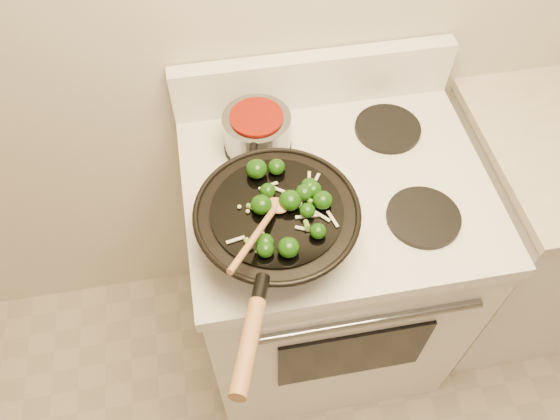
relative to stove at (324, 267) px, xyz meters
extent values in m
cube|color=white|center=(0.00, 0.00, -0.03)|extent=(0.76, 0.64, 0.88)
cube|color=white|center=(0.00, 0.00, 0.43)|extent=(0.78, 0.66, 0.04)
cube|color=white|center=(0.00, 0.30, 0.53)|extent=(0.78, 0.05, 0.16)
cylinder|color=gray|center=(0.00, -0.33, 0.31)|extent=(0.60, 0.02, 0.02)
cube|color=black|center=(0.00, -0.33, 0.08)|extent=(0.42, 0.01, 0.28)
cylinder|color=black|center=(-0.18, -0.15, 0.46)|extent=(0.18, 0.18, 0.01)
cylinder|color=black|center=(0.18, -0.15, 0.46)|extent=(0.18, 0.18, 0.01)
cylinder|color=black|center=(-0.18, 0.15, 0.46)|extent=(0.18, 0.18, 0.01)
cylinder|color=black|center=(0.18, 0.15, 0.46)|extent=(0.18, 0.18, 0.01)
torus|color=black|center=(-0.18, -0.15, 0.57)|extent=(0.37, 0.37, 0.01)
cylinder|color=black|center=(-0.18, -0.15, 0.57)|extent=(0.29, 0.29, 0.01)
cylinder|color=black|center=(-0.25, -0.35, 0.60)|extent=(0.05, 0.07, 0.04)
cylinder|color=#A67141|center=(-0.29, -0.47, 0.62)|extent=(0.09, 0.19, 0.06)
ellipsoid|color=#123909|center=(-0.15, -0.15, 0.59)|extent=(0.05, 0.05, 0.04)
cylinder|color=#48792B|center=(-0.14, -0.15, 0.58)|extent=(0.02, 0.02, 0.02)
ellipsoid|color=#123909|center=(-0.22, -0.26, 0.59)|extent=(0.04, 0.04, 0.03)
ellipsoid|color=#123909|center=(-0.21, -0.15, 0.59)|extent=(0.05, 0.05, 0.04)
ellipsoid|color=#123909|center=(-0.16, -0.05, 0.59)|extent=(0.04, 0.04, 0.03)
cylinder|color=#48792B|center=(-0.15, -0.05, 0.58)|extent=(0.02, 0.02, 0.02)
ellipsoid|color=#123909|center=(-0.08, -0.16, 0.59)|extent=(0.04, 0.04, 0.04)
ellipsoid|color=#123909|center=(-0.18, -0.26, 0.59)|extent=(0.05, 0.05, 0.04)
ellipsoid|color=#123909|center=(-0.11, -0.13, 0.59)|extent=(0.04, 0.04, 0.03)
cylinder|color=#48792B|center=(-0.10, -0.13, 0.58)|extent=(0.02, 0.02, 0.02)
ellipsoid|color=#123909|center=(-0.21, -0.05, 0.59)|extent=(0.05, 0.05, 0.04)
ellipsoid|color=#123909|center=(-0.09, -0.12, 0.59)|extent=(0.04, 0.04, 0.03)
ellipsoid|color=#123909|center=(-0.12, -0.18, 0.59)|extent=(0.03, 0.03, 0.03)
cylinder|color=#48792B|center=(-0.11, -0.18, 0.58)|extent=(0.02, 0.02, 0.01)
ellipsoid|color=#123909|center=(-0.10, -0.11, 0.59)|extent=(0.04, 0.04, 0.03)
ellipsoid|color=#123909|center=(-0.19, -0.11, 0.59)|extent=(0.04, 0.04, 0.03)
ellipsoid|color=#123909|center=(-0.11, -0.23, 0.59)|extent=(0.04, 0.04, 0.03)
cylinder|color=#48792B|center=(-0.10, -0.23, 0.58)|extent=(0.02, 0.02, 0.01)
ellipsoid|color=#123909|center=(-0.22, -0.24, 0.59)|extent=(0.04, 0.04, 0.03)
cube|color=beige|center=(-0.17, -0.10, 0.58)|extent=(0.04, 0.04, 0.00)
cube|color=beige|center=(-0.22, -0.22, 0.58)|extent=(0.02, 0.04, 0.00)
cube|color=beige|center=(-0.23, -0.24, 0.58)|extent=(0.03, 0.03, 0.00)
cube|color=beige|center=(-0.07, -0.20, 0.58)|extent=(0.02, 0.04, 0.00)
cube|color=beige|center=(-0.09, -0.19, 0.58)|extent=(0.04, 0.04, 0.00)
cube|color=beige|center=(-0.19, -0.09, 0.58)|extent=(0.05, 0.02, 0.00)
cube|color=beige|center=(-0.13, -0.22, 0.58)|extent=(0.05, 0.03, 0.00)
cube|color=beige|center=(-0.10, -0.12, 0.58)|extent=(0.04, 0.02, 0.00)
cube|color=beige|center=(-0.28, -0.22, 0.58)|extent=(0.04, 0.01, 0.00)
cube|color=beige|center=(-0.09, -0.08, 0.58)|extent=(0.01, 0.04, 0.00)
cube|color=beige|center=(-0.12, -0.18, 0.58)|extent=(0.05, 0.01, 0.00)
cube|color=beige|center=(-0.08, -0.09, 0.58)|extent=(0.03, 0.04, 0.00)
cube|color=beige|center=(-0.12, -0.14, 0.58)|extent=(0.03, 0.04, 0.00)
cylinder|color=#5D912F|center=(-0.12, -0.16, 0.58)|extent=(0.03, 0.02, 0.02)
cylinder|color=#5D912F|center=(-0.13, -0.21, 0.58)|extent=(0.02, 0.03, 0.01)
cylinder|color=#5D912F|center=(-0.25, -0.23, 0.58)|extent=(0.03, 0.02, 0.01)
cylinder|color=#5D912F|center=(-0.11, -0.14, 0.58)|extent=(0.02, 0.02, 0.01)
cylinder|color=#5D912F|center=(-0.23, -0.14, 0.58)|extent=(0.02, 0.02, 0.01)
sphere|color=beige|center=(-0.19, -0.12, 0.58)|extent=(0.01, 0.01, 0.01)
sphere|color=beige|center=(-0.26, -0.13, 0.58)|extent=(0.01, 0.01, 0.01)
sphere|color=beige|center=(-0.24, -0.15, 0.58)|extent=(0.01, 0.01, 0.01)
ellipsoid|color=#A67141|center=(-0.18, -0.15, 0.58)|extent=(0.07, 0.06, 0.01)
cylinder|color=#A67141|center=(-0.24, -0.24, 0.62)|extent=(0.13, 0.19, 0.08)
cylinder|color=gray|center=(-0.18, 0.15, 0.51)|extent=(0.18, 0.18, 0.10)
cylinder|color=maroon|center=(-0.18, 0.15, 0.56)|extent=(0.14, 0.14, 0.01)
cylinder|color=black|center=(-0.21, 0.01, 0.56)|extent=(0.04, 0.11, 0.02)
camera|label=1|loc=(-0.29, -0.83, 1.54)|focal=35.00mm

